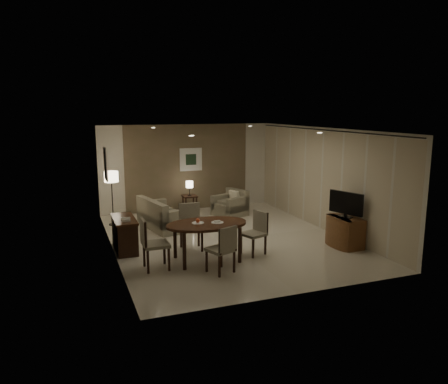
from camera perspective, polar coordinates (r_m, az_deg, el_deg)
name	(u,v)px	position (r m, az deg, el deg)	size (l,w,h in m)	color
room_shell	(221,183)	(10.96, -0.37, 1.21)	(5.50, 7.00, 2.70)	beige
taupe_accent	(188,167)	(13.86, -4.76, 3.22)	(3.96, 0.03, 2.70)	brown
curtain_wall	(322,180)	(11.80, 12.63, 1.50)	(0.08, 6.70, 2.58)	beige
curtain_rod	(324,130)	(11.67, 12.91, 7.91)	(0.03, 0.03, 6.80)	black
art_back_frame	(191,159)	(13.83, -4.35, 4.26)	(0.72, 0.03, 0.72)	silver
art_back_canvas	(191,160)	(13.82, -4.33, 4.25)	(0.34, 0.01, 0.34)	black
art_left_frame	(106,164)	(11.07, -15.21, 3.55)	(0.03, 0.60, 0.80)	silver
art_left_canvas	(106,164)	(11.07, -15.13, 3.55)	(0.01, 0.46, 0.64)	gray
downlight_nl	(191,136)	(8.29, -4.27, 7.35)	(0.10, 0.10, 0.01)	white
downlight_nr	(320,133)	(9.46, 12.39, 7.56)	(0.10, 0.10, 0.01)	white
downlight_fl	(153,128)	(11.78, -9.24, 8.29)	(0.10, 0.10, 0.01)	white
downlight_fr	(250,126)	(12.63, 3.45, 8.57)	(0.10, 0.10, 0.01)	white
console_desk	(125,234)	(10.22, -12.85, -5.40)	(0.48, 1.20, 0.75)	#3F2814
telephone	(126,219)	(9.82, -12.72, -3.49)	(0.20, 0.14, 0.09)	white
tv_cabinet	(345,232)	(10.65, 15.55, -5.00)	(0.48, 0.90, 0.70)	brown
flat_tv	(346,204)	(10.48, 15.64, -1.48)	(0.06, 0.88, 0.60)	black
dining_table	(207,242)	(9.32, -2.25, -6.51)	(1.74, 1.09, 0.82)	#3F2814
chair_near	(220,249)	(8.63, -0.48, -7.43)	(0.47, 0.47, 0.96)	gray
chair_far	(191,228)	(9.99, -4.31, -4.65)	(0.50, 0.50, 1.04)	gray
chair_left	(156,244)	(8.90, -8.88, -6.70)	(0.51, 0.51, 1.05)	gray
chair_right	(253,233)	(9.69, 3.85, -5.42)	(0.46, 0.46, 0.95)	gray
plate_a	(198,223)	(9.20, -3.43, -4.06)	(0.26, 0.26, 0.02)	white
plate_b	(217,222)	(9.23, -0.87, -3.99)	(0.26, 0.26, 0.02)	white
fruit_apple	(198,221)	(9.18, -3.44, -3.74)	(0.09, 0.09, 0.09)	red
napkin	(217,221)	(9.22, -0.87, -3.86)	(0.12, 0.08, 0.03)	white
round_rug	(203,222)	(12.41, -2.81, -4.00)	(1.32, 1.32, 0.01)	#453F26
sofa	(163,213)	(11.91, -7.92, -2.78)	(0.85, 1.70, 0.80)	gray
armchair	(230,203)	(13.16, 0.77, -1.44)	(0.86, 0.81, 0.76)	gray
side_table	(190,204)	(13.55, -4.50, -1.58)	(0.42, 0.42, 0.54)	black
table_lamp	(190,188)	(13.45, -4.53, 0.58)	(0.22, 0.22, 0.50)	#FFEAC1
floor_lamp	(112,198)	(12.40, -14.38, -0.81)	(0.38, 0.38, 1.50)	#FFE5B7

